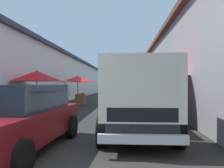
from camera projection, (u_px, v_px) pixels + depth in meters
name	position (u px, v px, depth m)	size (l,w,h in m)	color
ground	(106.00, 105.00, 15.95)	(90.00, 90.00, 0.00)	#282826
building_left_whitewash	(22.00, 76.00, 18.66)	(49.80, 7.50, 4.24)	silver
building_right_concrete	(200.00, 73.00, 17.73)	(49.80, 7.50, 4.74)	gray
fruit_stall_near_right	(130.00, 80.00, 21.50)	(2.58, 2.58, 2.43)	#9E9EA3
fruit_stall_near_left	(78.00, 82.00, 16.24)	(2.61, 2.61, 2.13)	#9E9EA3
fruit_stall_far_left	(139.00, 80.00, 16.91)	(2.76, 2.76, 2.28)	#9E9EA3
fruit_stall_far_right	(156.00, 79.00, 8.83)	(2.77, 2.77, 2.19)	#9E9EA3
fruit_stall_mid_lane	(37.00, 79.00, 10.71)	(2.43, 2.43, 2.18)	#9E9EA3
hatchback_car	(16.00, 117.00, 5.00)	(4.00, 2.10, 1.45)	#600F14
delivery_truck	(138.00, 100.00, 5.86)	(4.92, 1.97, 2.08)	black
vendor_by_crates	(66.00, 94.00, 11.61)	(0.42, 0.58, 1.67)	navy
vendor_in_shade	(122.00, 93.00, 13.02)	(0.42, 0.59, 1.69)	#232328
plastic_stool	(42.00, 105.00, 12.09)	(0.30, 0.30, 0.43)	#1E8C3F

